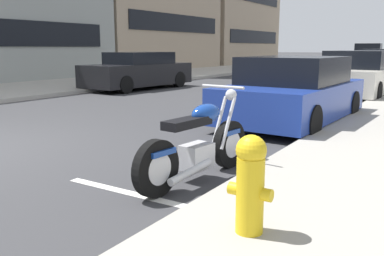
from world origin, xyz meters
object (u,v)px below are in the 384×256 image
object	(u,v)px
parked_motorcycle	(198,146)
fire_hydrant	(250,182)
crossing_truck	(377,55)
parked_car_second_in_row	(383,67)
parked_car_at_intersection	(293,92)
car_opposite_curb	(138,71)
parked_car_across_street	(359,75)

from	to	relation	value
parked_motorcycle	fire_hydrant	size ratio (longest dim) A/B	2.61
crossing_truck	fire_hydrant	bearing A→B (deg)	94.24
parked_motorcycle	crossing_truck	distance (m)	36.21
parked_motorcycle	parked_car_second_in_row	bearing A→B (deg)	6.48
parked_car_at_intersection	car_opposite_curb	distance (m)	8.52
parked_car_across_street	parked_car_second_in_row	bearing A→B (deg)	2.77
parked_car_across_street	parked_car_second_in_row	distance (m)	5.83
crossing_truck	car_opposite_curb	bearing A→B (deg)	78.08
parked_car_second_in_row	parked_motorcycle	bearing A→B (deg)	-177.72
parked_motorcycle	parked_car_at_intersection	size ratio (longest dim) A/B	0.49
parked_car_across_street	parked_car_second_in_row	xyz separation A→B (m)	(5.83, 0.06, 0.02)
parked_car_at_intersection	parked_motorcycle	bearing A→B (deg)	-173.44
parked_car_at_intersection	crossing_truck	size ratio (longest dim) A/B	0.74
parked_car_second_in_row	fire_hydrant	size ratio (longest dim) A/B	5.76
parked_car_at_intersection	parked_car_second_in_row	size ratio (longest dim) A/B	0.92
parked_car_across_street	parked_car_at_intersection	bearing A→B (deg)	-179.36
parked_car_at_intersection	parked_car_across_street	size ratio (longest dim) A/B	0.89
parked_car_second_in_row	crossing_truck	distance (m)	20.13
car_opposite_curb	fire_hydrant	size ratio (longest dim) A/B	5.90
crossing_truck	car_opposite_curb	world-z (taller)	crossing_truck
parked_car_across_street	crossing_truck	bearing A→B (deg)	9.46
parked_car_across_street	parked_motorcycle	bearing A→B (deg)	-177.00
parked_car_at_intersection	car_opposite_curb	world-z (taller)	car_opposite_curb
car_opposite_curb	parked_motorcycle	bearing A→B (deg)	47.22
parked_motorcycle	parked_car_at_intersection	xyz separation A→B (m)	(4.32, 0.31, 0.23)
parked_car_second_in_row	fire_hydrant	world-z (taller)	parked_car_second_in_row
parked_car_at_intersection	parked_car_second_in_row	distance (m)	11.85
parked_car_at_intersection	fire_hydrant	world-z (taller)	parked_car_at_intersection
parked_car_across_street	crossing_truck	xyz separation A→B (m)	(25.70, 3.29, 0.22)
crossing_truck	fire_hydrant	size ratio (longest dim) A/B	7.11
parked_car_at_intersection	crossing_truck	bearing A→B (deg)	8.09
parked_motorcycle	crossing_truck	bearing A→B (deg)	11.18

